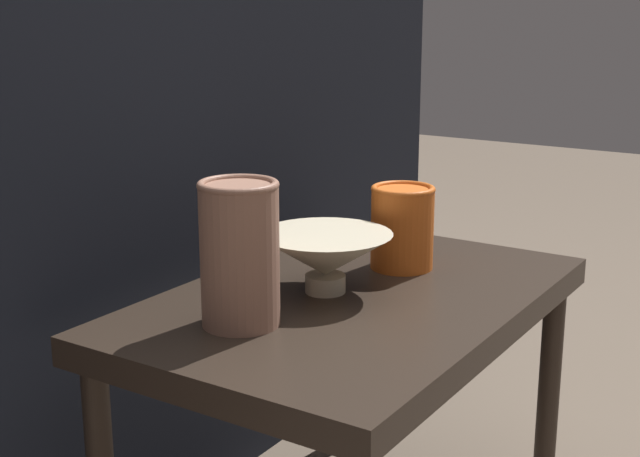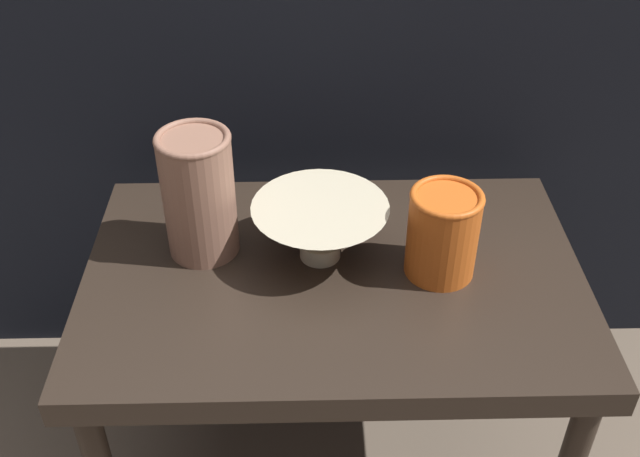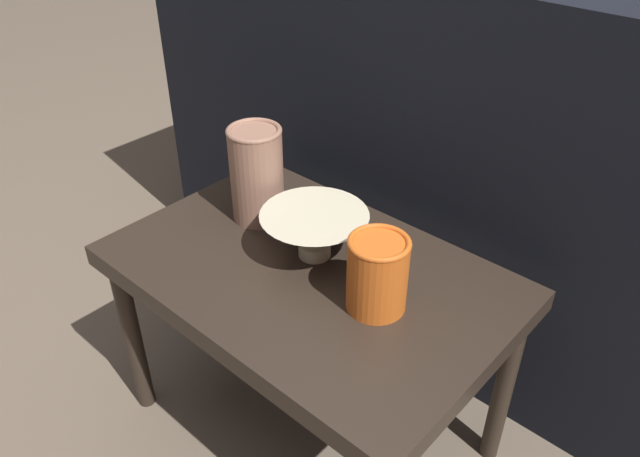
% 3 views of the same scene
% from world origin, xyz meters
% --- Properties ---
extents(ground_plane, '(8.00, 8.00, 0.00)m').
position_xyz_m(ground_plane, '(0.00, 0.00, 0.00)').
color(ground_plane, '#6B5B4C').
extents(table, '(0.70, 0.46, 0.43)m').
position_xyz_m(table, '(0.00, 0.00, 0.38)').
color(table, '#2D231C').
rests_on(table, ground_plane).
extents(couch_backdrop, '(1.61, 0.50, 0.86)m').
position_xyz_m(couch_backdrop, '(0.00, 0.55, 0.43)').
color(couch_backdrop, black).
rests_on(couch_backdrop, ground_plane).
extents(bowl, '(0.19, 0.19, 0.09)m').
position_xyz_m(bowl, '(-0.02, 0.04, 0.48)').
color(bowl, beige).
rests_on(bowl, table).
extents(vase_textured_left, '(0.10, 0.10, 0.19)m').
position_xyz_m(vase_textured_left, '(-0.19, 0.06, 0.53)').
color(vase_textured_left, '#996B56').
rests_on(vase_textured_left, table).
extents(vase_colorful_right, '(0.10, 0.10, 0.13)m').
position_xyz_m(vase_colorful_right, '(0.15, -0.00, 0.50)').
color(vase_colorful_right, orange).
rests_on(vase_colorful_right, table).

